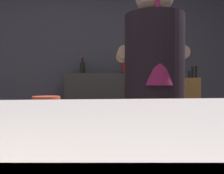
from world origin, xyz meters
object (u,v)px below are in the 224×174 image
object	(u,v)px
mixing_bowl	(46,100)
chefs_knife	(176,104)
bartender	(154,101)
bottle_olive_oil	(125,67)
bottle_hot_sauce	(83,67)
knife_block	(192,90)

from	to	relation	value
mixing_bowl	chefs_knife	size ratio (longest dim) A/B	0.88
mixing_bowl	chefs_knife	xyz separation A→B (m)	(0.97, -0.15, -0.03)
chefs_knife	mixing_bowl	bearing A→B (deg)	174.95
bartender	mixing_bowl	bearing A→B (deg)	56.77
chefs_knife	bartender	bearing A→B (deg)	-121.04
mixing_bowl	bottle_olive_oil	xyz separation A→B (m)	(0.81, 1.26, 0.32)
mixing_bowl	chefs_knife	bearing A→B (deg)	-8.62
mixing_bowl	chefs_knife	distance (m)	0.98
bottle_hot_sauce	bottle_olive_oil	xyz separation A→B (m)	(0.54, -0.00, 0.01)
bartender	chefs_knife	size ratio (longest dim) A/B	7.05
mixing_bowl	bottle_olive_oil	size ratio (longest dim) A/B	0.92
knife_block	mixing_bowl	distance (m)	1.12
mixing_bowl	bottle_hot_sauce	distance (m)	1.33
bartender	mixing_bowl	distance (m)	0.88
knife_block	chefs_knife	world-z (taller)	knife_block
mixing_bowl	bottle_hot_sauce	world-z (taller)	bottle_hot_sauce
bartender	bottle_hot_sauce	size ratio (longest dim) A/B	8.05
bartender	knife_block	distance (m)	0.62
knife_block	chefs_knife	size ratio (longest dim) A/B	1.20
bartender	bottle_hot_sauce	bearing A→B (deg)	18.59
knife_block	chefs_knife	xyz separation A→B (m)	(-0.15, -0.04, -0.10)
bottle_hot_sauce	knife_block	bearing A→B (deg)	-58.30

